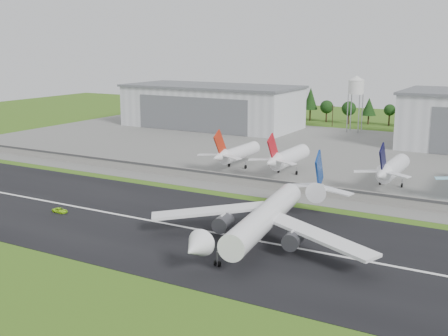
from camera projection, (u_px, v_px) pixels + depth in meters
The scene contains 14 objects.
ground at pixel (148, 236), 135.05m from camera, with size 600.00×600.00×0.00m, color #365D16.
runway at pixel (171, 225), 143.54m from camera, with size 320.00×60.00×0.10m, color black.
runway_centerline at pixel (171, 224), 143.52m from camera, with size 220.00×1.00×0.02m, color white.
apron at pixel (320, 153), 237.01m from camera, with size 320.00×150.00×0.10m, color slate.
blast_fence at pixel (251, 181), 181.38m from camera, with size 240.00×0.61×3.50m.
hangar_west at pixel (212, 106), 311.14m from camera, with size 97.00×44.00×23.20m.
water_tower at pixel (356, 85), 289.35m from camera, with size 8.40×8.40×29.40m.
utility_poles at pixel (371, 129), 305.00m from camera, with size 230.00×3.00×12.00m, color black, non-canonical shape.
treeline at pixel (378, 126), 317.75m from camera, with size 320.00×16.00×22.00m, color black, non-canonical shape.
main_airliner at pixel (264, 223), 129.44m from camera, with size 56.77×59.22×18.17m.
ground_vehicle at pixel (60, 210), 153.55m from camera, with size 2.12×4.61×1.28m, color #A9EF1C.
parked_jet_red_a at pixel (235, 153), 207.09m from camera, with size 7.36×31.29×16.34m.
parked_jet_red_b at pixel (286, 158), 197.32m from camera, with size 7.36×31.29×16.65m.
parked_jet_navy at pixel (391, 169), 179.83m from camera, with size 7.36×31.29×16.58m.
Camera 1 is at (79.22, -102.58, 45.27)m, focal length 45.00 mm.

